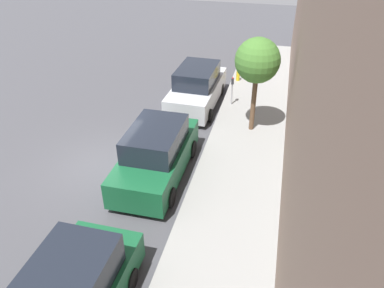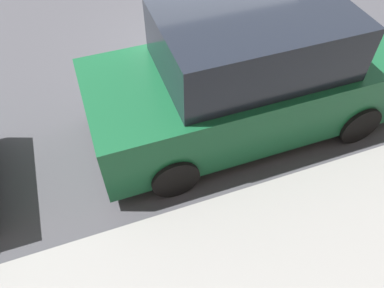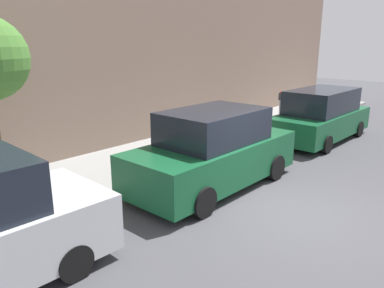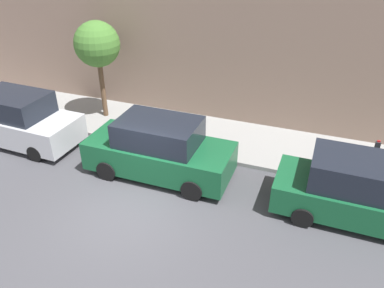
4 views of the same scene
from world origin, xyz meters
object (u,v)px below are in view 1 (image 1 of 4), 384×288
at_px(parked_suv_third, 197,88).
at_px(street_tree, 257,61).
at_px(parked_suv_second, 156,154).
at_px(parking_meter_far, 232,88).
at_px(fire_hydrant, 238,75).

bearing_deg(parked_suv_third, street_tree, -34.49).
distance_m(parked_suv_second, street_tree, 5.47).
xyz_separation_m(parked_suv_third, parking_meter_far, (1.68, 0.21, 0.07)).
bearing_deg(parking_meter_far, parked_suv_third, -172.96).
bearing_deg(fire_hydrant, street_tree, -76.03).
distance_m(parked_suv_second, fire_hydrant, 9.38).
relative_size(parked_suv_second, fire_hydrant, 6.96).
distance_m(parked_suv_third, street_tree, 4.18).
bearing_deg(street_tree, fire_hydrant, 103.97).
height_order(parked_suv_third, fire_hydrant, parked_suv_third).
xyz_separation_m(parking_meter_far, fire_hydrant, (-0.10, 3.05, -0.51)).
bearing_deg(parked_suv_second, fire_hydrant, 79.64).
bearing_deg(parked_suv_third, parking_meter_far, 7.04).
bearing_deg(street_tree, parked_suv_second, -126.98).
distance_m(parked_suv_third, fire_hydrant, 3.65).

